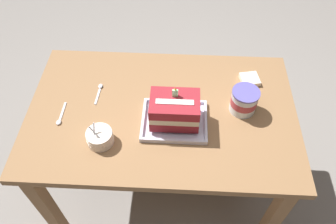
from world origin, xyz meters
The scene contains 9 objects.
ground_plane centered at (0.00, 0.00, 0.00)m, with size 8.00×8.00×0.00m, color gray.
dining_table centered at (0.00, 0.00, 0.62)m, with size 1.22×0.77×0.72m.
foil_tray centered at (0.06, -0.06, 0.73)m, with size 0.28×0.23×0.02m.
birthday_cake centered at (0.06, -0.06, 0.81)m, with size 0.21×0.15×0.17m.
bowl_stack centered at (-0.25, -0.18, 0.75)m, with size 0.11×0.11×0.11m.
ice_cream_tub centered at (0.36, 0.03, 0.78)m, with size 0.12×0.12×0.12m.
serving_spoon_near_tray centered at (-0.30, 0.11, 0.73)m, with size 0.02×0.13×0.01m.
serving_spoon_by_bowls centered at (-0.45, -0.07, 0.73)m, with size 0.02×0.13×0.01m.
napkin_pile centered at (0.41, 0.20, 0.73)m, with size 0.10×0.10×0.02m.
Camera 1 is at (0.07, -0.93, 1.87)m, focal length 35.09 mm.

